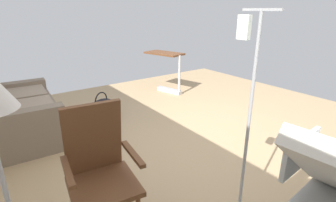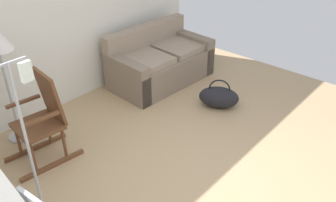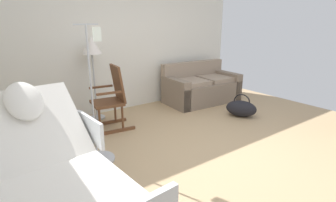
{
  "view_description": "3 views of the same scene",
  "coord_description": "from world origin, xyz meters",
  "px_view_note": "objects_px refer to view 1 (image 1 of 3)",
  "views": [
    {
      "loc": [
        -2.31,
        2.09,
        1.68
      ],
      "look_at": [
        -0.21,
        0.58,
        0.76
      ],
      "focal_mm": 27.58,
      "sensor_mm": 36.0,
      "label": 1
    },
    {
      "loc": [
        -2.31,
        -1.71,
        2.77
      ],
      "look_at": [
        0.21,
        0.49,
        0.76
      ],
      "focal_mm": 39.19,
      "sensor_mm": 36.0,
      "label": 2
    },
    {
      "loc": [
        -2.31,
        -2.3,
        1.71
      ],
      "look_at": [
        -0.23,
        0.59,
        0.63
      ],
      "focal_mm": 28.01,
      "sensor_mm": 36.0,
      "label": 3
    }
  ],
  "objects_px": {
    "couch": "(20,115)",
    "overbed_table": "(167,67)",
    "duffel_bag": "(102,108)",
    "iv_pole": "(239,200)",
    "rocking_chair": "(100,175)"
  },
  "relations": [
    {
      "from": "couch",
      "to": "overbed_table",
      "type": "distance_m",
      "value": 2.88
    },
    {
      "from": "duffel_bag",
      "to": "iv_pole",
      "type": "distance_m",
      "value": 2.81
    },
    {
      "from": "couch",
      "to": "rocking_chair",
      "type": "bearing_deg",
      "value": -172.8
    },
    {
      "from": "overbed_table",
      "to": "iv_pole",
      "type": "distance_m",
      "value": 3.71
    },
    {
      "from": "rocking_chair",
      "to": "iv_pole",
      "type": "xyz_separation_m",
      "value": [
        -0.61,
        -0.89,
        -0.25
      ]
    },
    {
      "from": "overbed_table",
      "to": "duffel_bag",
      "type": "distance_m",
      "value": 1.79
    },
    {
      "from": "overbed_table",
      "to": "duffel_bag",
      "type": "bearing_deg",
      "value": 106.46
    },
    {
      "from": "duffel_bag",
      "to": "iv_pole",
      "type": "bearing_deg",
      "value": -179.75
    },
    {
      "from": "duffel_bag",
      "to": "iv_pole",
      "type": "height_order",
      "value": "iv_pole"
    },
    {
      "from": "couch",
      "to": "duffel_bag",
      "type": "relative_size",
      "value": 2.55
    },
    {
      "from": "couch",
      "to": "duffel_bag",
      "type": "xyz_separation_m",
      "value": [
        -0.04,
        -1.16,
        -0.15
      ]
    },
    {
      "from": "couch",
      "to": "iv_pole",
      "type": "height_order",
      "value": "iv_pole"
    },
    {
      "from": "couch",
      "to": "rocking_chair",
      "type": "height_order",
      "value": "rocking_chair"
    },
    {
      "from": "rocking_chair",
      "to": "duffel_bag",
      "type": "relative_size",
      "value": 1.63
    },
    {
      "from": "rocking_chair",
      "to": "overbed_table",
      "type": "relative_size",
      "value": 1.19
    }
  ]
}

